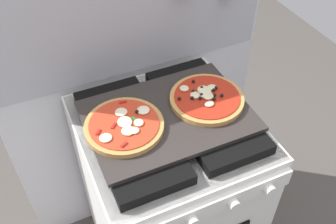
{
  "coord_description": "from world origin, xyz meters",
  "views": [
    {
      "loc": [
        -0.38,
        -0.83,
        1.81
      ],
      "look_at": [
        0.0,
        0.0,
        0.93
      ],
      "focal_mm": 41.1,
      "sensor_mm": 36.0,
      "label": 1
    }
  ],
  "objects": [
    {
      "name": "kitchen_backsplash",
      "position": [
        0.0,
        0.33,
        0.79
      ],
      "size": [
        1.1,
        0.09,
        1.55
      ],
      "color": "silver",
      "rests_on": "ground_plane"
    },
    {
      "name": "stove",
      "position": [
        -0.0,
        -0.0,
        0.45
      ],
      "size": [
        0.6,
        0.64,
        0.9
      ],
      "color": "white",
      "rests_on": "ground_plane"
    },
    {
      "name": "pizza_left",
      "position": [
        -0.15,
        0.0,
        0.93
      ],
      "size": [
        0.26,
        0.26,
        0.03
      ],
      "color": "#C18947",
      "rests_on": "baking_tray"
    },
    {
      "name": "baking_tray",
      "position": [
        0.0,
        0.0,
        0.91
      ],
      "size": [
        0.54,
        0.38,
        0.02
      ],
      "primitive_type": "cube",
      "color": "#2D2826",
      "rests_on": "stove"
    },
    {
      "name": "pizza_right",
      "position": [
        0.15,
        0.01,
        0.93
      ],
      "size": [
        0.26,
        0.26,
        0.03
      ],
      "color": "#C18947",
      "rests_on": "baking_tray"
    }
  ]
}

